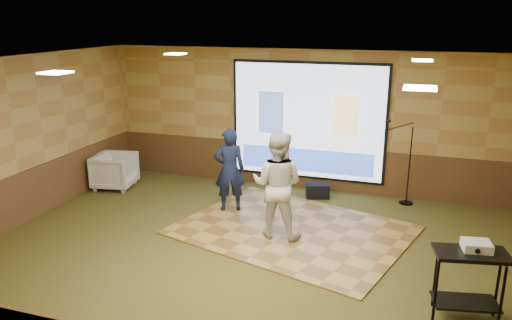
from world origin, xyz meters
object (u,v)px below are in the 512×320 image
(av_table, at_px, (469,273))
(duffel_bag, at_px, (318,191))
(projector, at_px, (477,246))
(mic_stand, at_px, (405,180))
(player_right, at_px, (277,185))
(banquet_chair, at_px, (115,171))
(projector_screen, at_px, (308,123))
(dance_floor, at_px, (292,230))
(player_left, at_px, (230,170))

(av_table, distance_m, duffel_bag, 4.56)
(projector, bearing_deg, mic_stand, 94.83)
(player_right, height_order, banquet_chair, player_right)
(mic_stand, distance_m, duffel_bag, 1.77)
(av_table, height_order, banquet_chair, av_table)
(banquet_chair, xyz_separation_m, duffel_bag, (4.35, 0.79, -0.24))
(projector, xyz_separation_m, duffel_bag, (-2.67, 3.63, -0.82))
(player_right, bearing_deg, banquet_chair, -17.02)
(projector_screen, xyz_separation_m, duffel_bag, (0.36, -0.47, -1.33))
(projector_screen, distance_m, banquet_chair, 4.33)
(mic_stand, bearing_deg, projector_screen, 158.32)
(av_table, bearing_deg, mic_stand, 102.78)
(dance_floor, distance_m, banquet_chair, 4.40)
(player_right, distance_m, mic_stand, 3.10)
(banquet_chair, bearing_deg, dance_floor, -113.15)
(player_left, relative_size, banquet_chair, 1.91)
(projector, distance_m, duffel_bag, 4.58)
(mic_stand, height_order, banquet_chair, mic_stand)
(projector_screen, relative_size, mic_stand, 1.95)
(projector, bearing_deg, player_right, 143.89)
(dance_floor, relative_size, banquet_chair, 4.51)
(mic_stand, bearing_deg, projector, -90.71)
(duffel_bag, bearing_deg, dance_floor, -92.58)
(dance_floor, bearing_deg, projector, -33.62)
(dance_floor, distance_m, player_left, 1.70)
(player_left, height_order, banquet_chair, player_left)
(av_table, relative_size, mic_stand, 0.54)
(dance_floor, relative_size, av_table, 4.16)
(projector, bearing_deg, player_left, 141.29)
(dance_floor, height_order, av_table, av_table)
(projector_screen, bearing_deg, dance_floor, -83.09)
(av_table, bearing_deg, dance_floor, 144.77)
(dance_floor, relative_size, mic_stand, 2.24)
(player_left, bearing_deg, projector, 124.07)
(duffel_bag, bearing_deg, projector_screen, 127.05)
(mic_stand, bearing_deg, banquet_chair, 174.82)
(projector_screen, distance_m, projector, 5.12)
(player_left, height_order, projector, player_left)
(projector, bearing_deg, av_table, -134.65)
(player_left, height_order, duffel_bag, player_left)
(player_right, distance_m, av_table, 3.32)
(av_table, relative_size, projector, 2.77)
(projector_screen, bearing_deg, duffel_bag, -52.95)
(projector_screen, xyz_separation_m, player_right, (0.07, -2.59, -0.53))
(projector_screen, bearing_deg, av_table, -54.58)
(player_left, relative_size, duffel_bag, 3.40)
(av_table, distance_m, banquet_chair, 7.55)
(dance_floor, xyz_separation_m, banquet_chair, (-4.27, 1.01, 0.37))
(dance_floor, xyz_separation_m, projector, (2.75, -1.83, 0.96))
(player_right, xyz_separation_m, mic_stand, (2.01, 2.33, -0.45))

